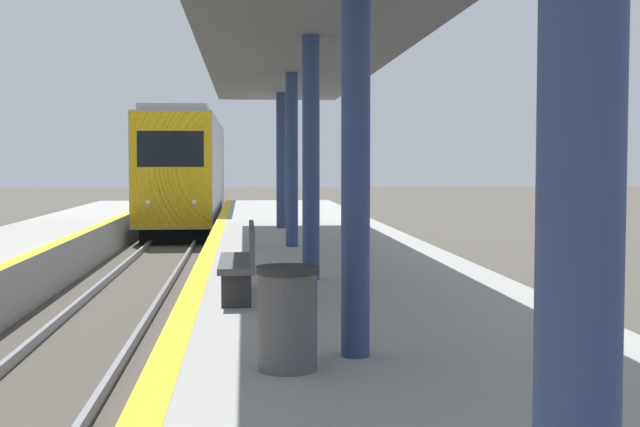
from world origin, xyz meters
The scene contains 4 objects.
train centered at (0.00, 35.85, 2.34)m, with size 2.64×16.62×4.61m.
station_canopy centered at (3.30, 11.83, 4.49)m, with size 3.36×25.97×3.73m.
trash_bin centered at (2.68, 6.17, 1.40)m, with size 0.51×0.51×0.85m.
bench centered at (2.31, 10.15, 1.47)m, with size 0.44×1.98×0.92m.
Camera 1 is at (2.33, -1.04, 2.66)m, focal length 50.00 mm.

